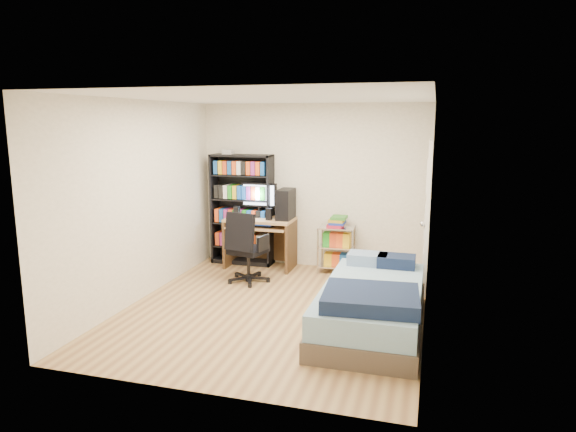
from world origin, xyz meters
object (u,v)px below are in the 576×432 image
(bed, at_px, (372,305))
(media_shelf, at_px, (242,208))
(computer_desk, at_px, (268,222))
(office_chair, at_px, (247,260))

(bed, bearing_deg, media_shelf, 137.92)
(media_shelf, height_order, computer_desk, media_shelf)
(media_shelf, distance_m, computer_desk, 0.50)
(media_shelf, bearing_deg, office_chair, -65.89)
(media_shelf, height_order, bed, media_shelf)
(media_shelf, xyz_separation_m, computer_desk, (0.45, -0.10, -0.19))
(office_chair, distance_m, bed, 2.21)
(media_shelf, relative_size, bed, 0.84)
(office_chair, relative_size, bed, 0.47)
(computer_desk, height_order, bed, computer_desk)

